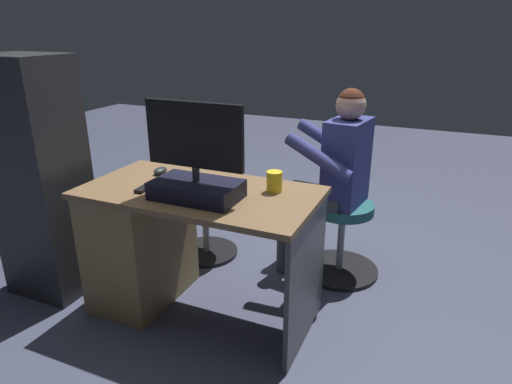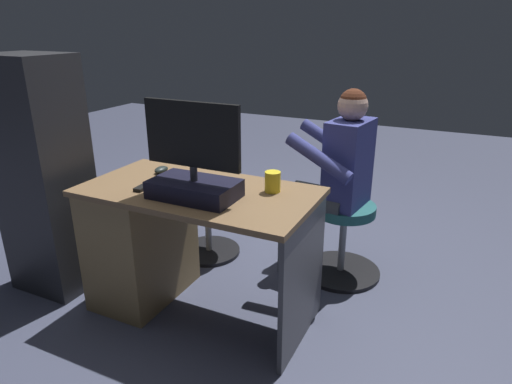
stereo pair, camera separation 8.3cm
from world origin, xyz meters
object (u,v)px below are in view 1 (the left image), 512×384
(keyboard, at_px, (202,179))
(computer_mouse, at_px, (160,171))
(monitor, at_px, (196,173))
(tv_remote, at_px, (146,187))
(cup, at_px, (274,182))
(office_chair_teddy, at_px, (205,216))
(desk, at_px, (155,238))
(teddy_bear, at_px, (204,165))
(visitor_chair, at_px, (341,235))
(person, at_px, (332,169))

(keyboard, relative_size, computer_mouse, 4.38)
(monitor, relative_size, tv_remote, 3.31)
(cup, bearing_deg, office_chair_teddy, -34.24)
(desk, relative_size, office_chair_teddy, 2.52)
(monitor, distance_m, keyboard, 0.27)
(computer_mouse, distance_m, office_chair_teddy, 0.64)
(cup, distance_m, office_chair_teddy, 0.95)
(keyboard, distance_m, teddy_bear, 0.56)
(visitor_chair, height_order, person, person)
(person, bearing_deg, monitor, 60.66)
(visitor_chair, bearing_deg, desk, 39.16)
(cup, bearing_deg, computer_mouse, -0.65)
(desk, distance_m, computer_mouse, 0.38)
(office_chair_teddy, bearing_deg, teddy_bear, -90.00)
(tv_remote, bearing_deg, monitor, 175.05)
(keyboard, bearing_deg, office_chair_teddy, -60.34)
(computer_mouse, bearing_deg, keyboard, 176.66)
(visitor_chair, bearing_deg, keyboard, 43.13)
(desk, distance_m, tv_remote, 0.36)
(desk, distance_m, person, 1.11)
(desk, distance_m, visitor_chair, 1.15)
(desk, relative_size, cup, 11.57)
(teddy_bear, distance_m, visitor_chair, 0.99)
(cup, bearing_deg, monitor, 37.08)
(keyboard, xyz_separation_m, computer_mouse, (0.28, -0.02, 0.01))
(desk, bearing_deg, monitor, 163.84)
(keyboard, height_order, teddy_bear, teddy_bear)
(monitor, xyz_separation_m, office_chair_teddy, (0.37, -0.69, -0.57))
(keyboard, xyz_separation_m, teddy_bear, (0.27, -0.48, -0.09))
(desk, height_order, cup, cup)
(cup, xyz_separation_m, teddy_bear, (0.68, -0.47, -0.14))
(cup, bearing_deg, desk, 11.33)
(computer_mouse, distance_m, tv_remote, 0.25)
(visitor_chair, bearing_deg, person, 8.20)
(computer_mouse, relative_size, person, 0.08)
(teddy_bear, bearing_deg, visitor_chair, -172.62)
(visitor_chair, bearing_deg, teddy_bear, 7.38)
(computer_mouse, relative_size, teddy_bear, 0.26)
(teddy_bear, bearing_deg, office_chair_teddy, 90.00)
(desk, xyz_separation_m, keyboard, (-0.25, -0.12, 0.34))
(desk, distance_m, teddy_bear, 0.65)
(desk, relative_size, tv_remote, 8.01)
(computer_mouse, xyz_separation_m, person, (-0.83, -0.57, -0.05))
(tv_remote, height_order, visitor_chair, tv_remote)
(computer_mouse, xyz_separation_m, office_chair_teddy, (-0.01, -0.45, -0.46))
(cup, height_order, teddy_bear, teddy_bear)
(monitor, bearing_deg, computer_mouse, -32.49)
(monitor, height_order, computer_mouse, monitor)
(person, bearing_deg, desk, 41.43)
(computer_mouse, height_order, visitor_chair, computer_mouse)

